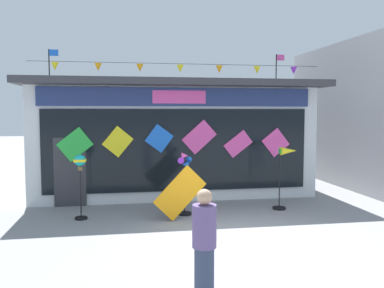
{
  "coord_description": "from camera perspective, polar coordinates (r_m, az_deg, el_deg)",
  "views": [
    {
      "loc": [
        -2.6,
        -8.3,
        2.74
      ],
      "look_at": [
        -0.58,
        3.58,
        1.79
      ],
      "focal_mm": 38.25,
      "sensor_mm": 36.0,
      "label": 1
    }
  ],
  "objects": [
    {
      "name": "wind_spinner_far_left",
      "position": [
        10.74,
        -15.33,
        -3.59
      ],
      "size": [
        0.31,
        0.31,
        1.66
      ],
      "color": "black",
      "rests_on": "ground_plane"
    },
    {
      "name": "ground_plane",
      "position": [
        9.12,
        7.57,
        -13.02
      ],
      "size": [
        80.0,
        80.0,
        0.0
      ],
      "primitive_type": "plane",
      "color": "gray"
    },
    {
      "name": "wind_spinner_center_left",
      "position": [
        11.77,
        12.97,
        -2.82
      ],
      "size": [
        0.71,
        0.37,
        1.76
      ],
      "color": "black",
      "rests_on": "ground_plane"
    },
    {
      "name": "display_kite_on_ground",
      "position": [
        10.39,
        -1.69,
        -6.83
      ],
      "size": [
        1.4,
        0.21,
        1.4
      ],
      "primitive_type": "cube",
      "rotation": [
        -0.14,
        0.79,
        0.0
      ],
      "color": "orange",
      "rests_on": "ground_plane"
    },
    {
      "name": "kite_shop_building",
      "position": [
        15.18,
        -3.32,
        1.22
      ],
      "size": [
        9.27,
        6.65,
        4.94
      ],
      "color": "silver",
      "rests_on": "ground_plane"
    },
    {
      "name": "wind_spinner_left",
      "position": [
        10.83,
        -1.0,
        -4.34
      ],
      "size": [
        0.41,
        0.36,
        1.67
      ],
      "color": "black",
      "rests_on": "ground_plane"
    },
    {
      "name": "person_near_camera",
      "position": [
        5.88,
        1.72,
        -14.22
      ],
      "size": [
        0.34,
        0.34,
        1.68
      ],
      "rotation": [
        0.0,
        0.0,
        3.82
      ],
      "color": "#333D56",
      "rests_on": "ground_plane"
    }
  ]
}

